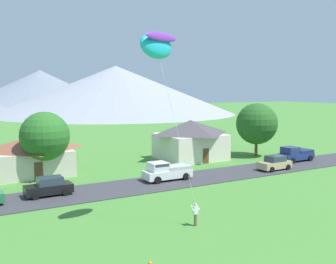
% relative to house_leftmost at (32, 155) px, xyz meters
% --- Properties ---
extents(road_strip, '(160.00, 6.19, 0.08)m').
position_rel_house_leftmost_xyz_m(road_strip, '(7.86, -10.86, -2.25)').
color(road_strip, '#38383D').
rests_on(road_strip, ground).
extents(mountain_far_east_ridge, '(90.90, 90.90, 18.24)m').
position_rel_house_leftmost_xyz_m(mountain_far_east_ridge, '(48.40, 94.87, 6.83)').
color(mountain_far_east_ridge, '#8E939E').
rests_on(mountain_far_east_ridge, ground).
extents(mountain_east_ridge, '(75.74, 75.74, 18.04)m').
position_rel_house_leftmost_xyz_m(mountain_east_ridge, '(29.68, 141.74, 6.73)').
color(mountain_east_ridge, slate).
rests_on(mountain_east_ridge, ground).
extents(house_leftmost, '(8.83, 7.66, 4.42)m').
position_rel_house_leftmost_xyz_m(house_leftmost, '(0.00, 0.00, 0.00)').
color(house_leftmost, beige).
rests_on(house_leftmost, ground).
extents(house_left_center, '(8.91, 8.08, 5.44)m').
position_rel_house_leftmost_xyz_m(house_left_center, '(20.94, -0.76, 0.53)').
color(house_left_center, beige).
rests_on(house_left_center, ground).
extents(tree_near_left, '(5.92, 5.92, 7.68)m').
position_rel_house_leftmost_xyz_m(tree_near_left, '(30.48, -3.51, 2.42)').
color(tree_near_left, brown).
rests_on(tree_near_left, ground).
extents(tree_center, '(5.28, 5.28, 7.34)m').
position_rel_house_leftmost_xyz_m(tree_center, '(0.84, -3.15, 2.39)').
color(tree_center, brown).
rests_on(tree_center, ground).
extents(parked_car_tan_mid_west, '(4.26, 2.19, 1.68)m').
position_rel_house_leftmost_xyz_m(parked_car_tan_mid_west, '(25.74, -11.99, -1.42)').
color(parked_car_tan_mid_west, tan).
rests_on(parked_car_tan_mid_west, road_strip).
extents(parked_car_black_east_end, '(4.22, 2.12, 1.68)m').
position_rel_house_leftmost_xyz_m(parked_car_black_east_end, '(-0.40, -10.12, -1.42)').
color(parked_car_black_east_end, black).
rests_on(parked_car_black_east_end, road_strip).
extents(pickup_truck_navy_west_side, '(5.26, 2.46, 1.99)m').
position_rel_house_leftmost_xyz_m(pickup_truck_navy_west_side, '(32.08, -9.32, -1.23)').
color(pickup_truck_navy_west_side, navy).
rests_on(pickup_truck_navy_west_side, road_strip).
extents(pickup_truck_white_east_side, '(5.22, 2.35, 1.99)m').
position_rel_house_leftmost_xyz_m(pickup_truck_white_east_side, '(11.82, -10.22, -1.23)').
color(pickup_truck_white_east_side, white).
rests_on(pickup_truck_white_east_side, road_strip).
extents(kite_flyer_with_kite, '(4.31, 2.94, 13.72)m').
position_rel_house_leftmost_xyz_m(kite_flyer_with_kite, '(4.74, -21.68, 10.26)').
color(kite_flyer_with_kite, '#70604C').
rests_on(kite_flyer_with_kite, ground).
extents(soccer_ball, '(0.24, 0.24, 0.24)m').
position_rel_house_leftmost_xyz_m(soccer_ball, '(1.33, -27.13, -2.17)').
color(soccer_ball, orange).
rests_on(soccer_ball, ground).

